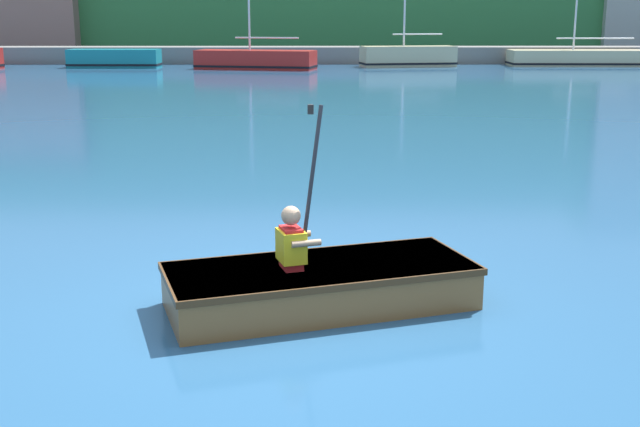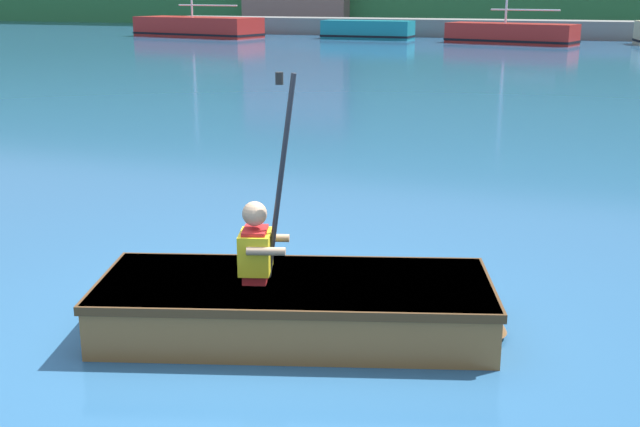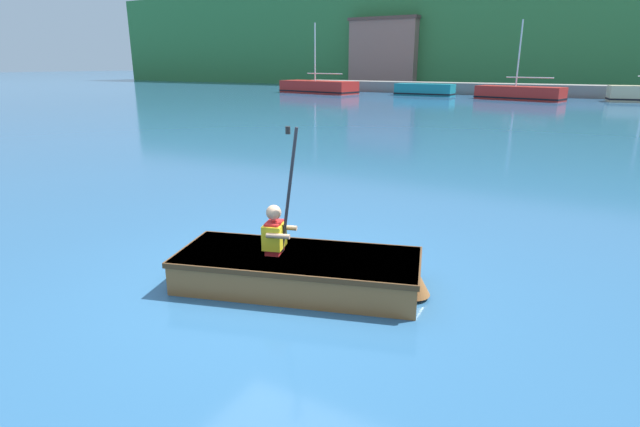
{
  "view_description": "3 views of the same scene",
  "coord_description": "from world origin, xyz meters",
  "px_view_note": "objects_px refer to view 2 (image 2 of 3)",
  "views": [
    {
      "loc": [
        0.24,
        -6.66,
        2.53
      ],
      "look_at": [
        0.29,
        0.61,
        0.73
      ],
      "focal_mm": 45.0,
      "sensor_mm": 36.0,
      "label": 1
    },
    {
      "loc": [
        2.27,
        -4.69,
        2.31
      ],
      "look_at": [
        0.29,
        0.61,
        0.73
      ],
      "focal_mm": 45.0,
      "sensor_mm": 36.0,
      "label": 2
    },
    {
      "loc": [
        3.11,
        -4.27,
        2.43
      ],
      "look_at": [
        0.29,
        0.61,
        0.73
      ],
      "focal_mm": 28.0,
      "sensor_mm": 36.0,
      "label": 3
    }
  ],
  "objects_px": {
    "rowboat_foreground": "(301,303)",
    "moored_boat_dock_center_far": "(368,30)",
    "person_paddler": "(257,244)",
    "moored_boat_dock_east_inner": "(511,34)",
    "moored_boat_dock_west_end": "(198,27)"
  },
  "relations": [
    {
      "from": "person_paddler",
      "to": "moored_boat_dock_east_inner",
      "type": "bearing_deg",
      "value": 94.59
    },
    {
      "from": "moored_boat_dock_west_end",
      "to": "rowboat_foreground",
      "type": "height_order",
      "value": "moored_boat_dock_west_end"
    },
    {
      "from": "moored_boat_dock_east_inner",
      "to": "moored_boat_dock_center_far",
      "type": "bearing_deg",
      "value": 169.4
    },
    {
      "from": "moored_boat_dock_east_inner",
      "to": "person_paddler",
      "type": "xyz_separation_m",
      "value": [
        2.68,
        -33.37,
        0.21
      ]
    },
    {
      "from": "moored_boat_dock_west_end",
      "to": "person_paddler",
      "type": "bearing_deg",
      "value": -60.57
    },
    {
      "from": "moored_boat_dock_west_end",
      "to": "moored_boat_dock_center_far",
      "type": "distance_m",
      "value": 9.07
    },
    {
      "from": "person_paddler",
      "to": "moored_boat_dock_center_far",
      "type": "bearing_deg",
      "value": 105.97
    },
    {
      "from": "moored_boat_dock_west_end",
      "to": "moored_boat_dock_center_far",
      "type": "bearing_deg",
      "value": 7.37
    },
    {
      "from": "rowboat_foreground",
      "to": "person_paddler",
      "type": "xyz_separation_m",
      "value": [
        -0.28,
        -0.09,
        0.43
      ]
    },
    {
      "from": "rowboat_foreground",
      "to": "moored_boat_dock_west_end",
      "type": "bearing_deg",
      "value": 119.86
    },
    {
      "from": "moored_boat_dock_center_far",
      "to": "person_paddler",
      "type": "height_order",
      "value": "person_paddler"
    },
    {
      "from": "moored_boat_dock_west_end",
      "to": "person_paddler",
      "type": "relative_size",
      "value": 5.15
    },
    {
      "from": "moored_boat_dock_center_far",
      "to": "moored_boat_dock_east_inner",
      "type": "relative_size",
      "value": 0.75
    },
    {
      "from": "rowboat_foreground",
      "to": "moored_boat_dock_center_far",
      "type": "bearing_deg",
      "value": 106.44
    },
    {
      "from": "moored_boat_dock_west_end",
      "to": "moored_boat_dock_east_inner",
      "type": "xyz_separation_m",
      "value": [
        16.26,
        -0.2,
        -0.05
      ]
    }
  ]
}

